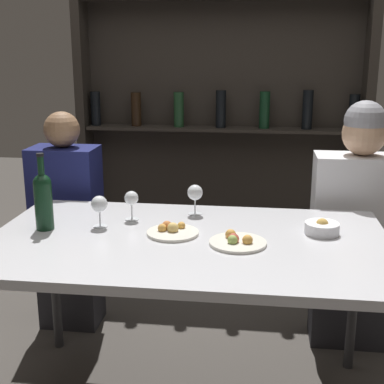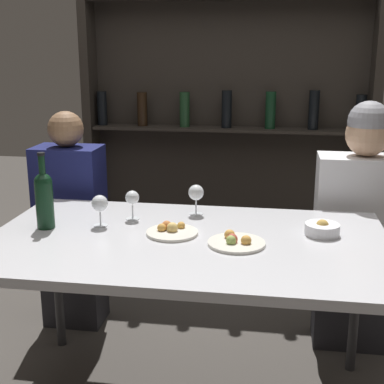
# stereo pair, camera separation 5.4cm
# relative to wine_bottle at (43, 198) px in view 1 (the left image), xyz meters

# --- Properties ---
(dining_table) EXTENTS (1.56, 0.91, 0.76)m
(dining_table) POSITION_rel_wine_bottle_xyz_m (0.59, -0.04, -0.19)
(dining_table) COLOR silver
(dining_table) RESTS_ON ground_plane
(wine_rack_wall) EXTENTS (1.94, 0.21, 2.05)m
(wine_rack_wall) POSITION_rel_wine_bottle_xyz_m (0.59, 1.64, 0.16)
(wine_rack_wall) COLOR #28231E
(wine_rack_wall) RESTS_ON ground_plane
(wine_bottle) EXTENTS (0.07, 0.07, 0.31)m
(wine_bottle) POSITION_rel_wine_bottle_xyz_m (0.00, 0.00, 0.00)
(wine_bottle) COLOR black
(wine_bottle) RESTS_ON dining_table
(wine_glass_0) EXTENTS (0.07, 0.07, 0.13)m
(wine_glass_0) POSITION_rel_wine_bottle_xyz_m (0.21, 0.06, -0.04)
(wine_glass_0) COLOR silver
(wine_glass_0) RESTS_ON dining_table
(wine_glass_1) EXTENTS (0.07, 0.07, 0.13)m
(wine_glass_1) POSITION_rel_wine_bottle_xyz_m (0.58, 0.28, -0.03)
(wine_glass_1) COLOR silver
(wine_glass_1) RESTS_ON dining_table
(wine_glass_2) EXTENTS (0.06, 0.06, 0.13)m
(wine_glass_2) POSITION_rel_wine_bottle_xyz_m (0.32, 0.17, -0.04)
(wine_glass_2) COLOR silver
(wine_glass_2) RESTS_ON dining_table
(food_plate_0) EXTENTS (0.22, 0.22, 0.05)m
(food_plate_0) POSITION_rel_wine_bottle_xyz_m (0.78, -0.08, -0.12)
(food_plate_0) COLOR silver
(food_plate_0) RESTS_ON dining_table
(food_plate_1) EXTENTS (0.21, 0.21, 0.05)m
(food_plate_1) POSITION_rel_wine_bottle_xyz_m (0.52, 0.01, -0.12)
(food_plate_1) COLOR silver
(food_plate_1) RESTS_ON dining_table
(snack_bowl) EXTENTS (0.14, 0.14, 0.06)m
(snack_bowl) POSITION_rel_wine_bottle_xyz_m (1.11, 0.09, -0.11)
(snack_bowl) COLOR white
(snack_bowl) RESTS_ON dining_table
(seated_person_left) EXTENTS (0.34, 0.22, 1.17)m
(seated_person_left) POSITION_rel_wine_bottle_xyz_m (-0.14, 0.61, -0.34)
(seated_person_left) COLOR #26262B
(seated_person_left) RESTS_ON ground_plane
(seated_person_right) EXTENTS (0.44, 0.22, 1.24)m
(seated_person_right) POSITION_rel_wine_bottle_xyz_m (1.34, 0.61, -0.29)
(seated_person_right) COLOR #26262B
(seated_person_right) RESTS_ON ground_plane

